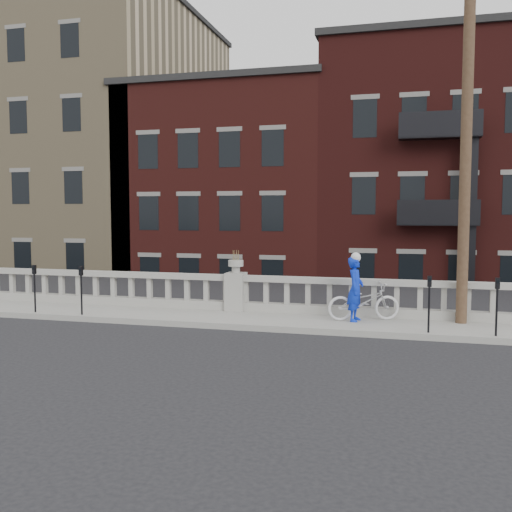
{
  "coord_description": "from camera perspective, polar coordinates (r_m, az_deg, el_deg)",
  "views": [
    {
      "loc": [
        4.77,
        -11.86,
        3.03
      ],
      "look_at": [
        0.8,
        3.2,
        1.81
      ],
      "focal_mm": 40.0,
      "sensor_mm": 36.0,
      "label": 1
    }
  ],
  "objects": [
    {
      "name": "balustrade",
      "position": [
        16.68,
        -2.02,
        -3.76
      ],
      "size": [
        28.0,
        0.34,
        1.03
      ],
      "color": "gray",
      "rests_on": "sidewalk"
    },
    {
      "name": "parking_meter_b",
      "position": [
        16.63,
        -17.08,
        -2.75
      ],
      "size": [
        0.1,
        0.09,
        1.36
      ],
      "color": "black",
      "rests_on": "sidewalk"
    },
    {
      "name": "parking_meter_c",
      "position": [
        14.17,
        16.93,
        -3.98
      ],
      "size": [
        0.1,
        0.09,
        1.36
      ],
      "color": "black",
      "rests_on": "sidewalk"
    },
    {
      "name": "ground",
      "position": [
        13.13,
        -7.05,
        -8.9
      ],
      "size": [
        120.0,
        120.0,
        0.0
      ],
      "primitive_type": "plane",
      "color": "black",
      "rests_on": "ground"
    },
    {
      "name": "cyclist",
      "position": [
        15.21,
        9.91,
        -3.26
      ],
      "size": [
        0.49,
        0.67,
        1.7
      ],
      "primitive_type": "imported",
      "rotation": [
        0.0,
        0.0,
        1.43
      ],
      "color": "#0D2BC8",
      "rests_on": "sidewalk"
    },
    {
      "name": "parking_meter_a",
      "position": [
        17.46,
        -21.27,
        -2.52
      ],
      "size": [
        0.1,
        0.09,
        1.36
      ],
      "color": "black",
      "rests_on": "sidewalk"
    },
    {
      "name": "planter_pedestal",
      "position": [
        16.66,
        -2.02,
        -3.12
      ],
      "size": [
        0.55,
        0.55,
        1.76
      ],
      "color": "gray",
      "rests_on": "sidewalk"
    },
    {
      "name": "bicycle",
      "position": [
        15.42,
        10.71,
        -4.47
      ],
      "size": [
        2.03,
        1.28,
        1.01
      ],
      "primitive_type": "imported",
      "rotation": [
        0.0,
        0.0,
        1.92
      ],
      "color": "silver",
      "rests_on": "sidewalk"
    },
    {
      "name": "lower_level",
      "position": [
        35.16,
        7.89,
        3.79
      ],
      "size": [
        80.0,
        44.0,
        20.8
      ],
      "color": "#605E59",
      "rests_on": "ground"
    },
    {
      "name": "utility_pole",
      "position": [
        15.68,
        20.32,
        12.29
      ],
      "size": [
        1.6,
        0.28,
        10.0
      ],
      "color": "#422D1E",
      "rests_on": "sidewalk"
    },
    {
      "name": "parking_meter_d",
      "position": [
        14.3,
        22.96,
        -4.06
      ],
      "size": [
        0.1,
        0.09,
        1.36
      ],
      "color": "black",
      "rests_on": "sidewalk"
    },
    {
      "name": "sidewalk",
      "position": [
        15.88,
        -3.01,
        -6.26
      ],
      "size": [
        32.0,
        2.2,
        0.15
      ],
      "primitive_type": "cube",
      "color": "gray",
      "rests_on": "ground"
    }
  ]
}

